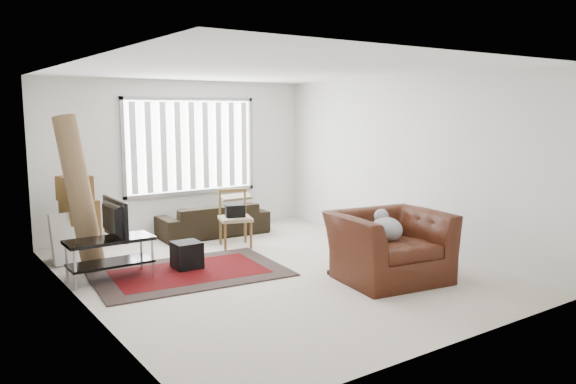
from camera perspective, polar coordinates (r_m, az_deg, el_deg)
name	(u,v)px	position (r m, az deg, el deg)	size (l,w,h in m)	color
room	(255,141)	(7.92, -3.41, 5.22)	(6.00, 6.02, 2.71)	beige
persian_rug	(189,272)	(7.78, -9.99, -8.04)	(2.66, 1.91, 0.02)	black
tv_stand	(110,250)	(7.65, -17.65, -5.62)	(1.09, 0.49, 0.55)	black
tv	(108,219)	(7.57, -17.78, -2.63)	(0.89, 0.11, 0.51)	black
subwoofer	(187,255)	(7.93, -10.24, -6.30)	(0.36, 0.36, 0.36)	black
moving_boxes	(78,220)	(8.89, -20.52, -2.67)	(0.57, 0.54, 1.23)	brown
white_flatpack	(72,238)	(8.65, -21.09, -4.36)	(0.58, 0.08, 0.74)	silver
rolled_rug	(79,192)	(8.21, -20.45, -0.03)	(0.32, 0.32, 2.12)	brown
sofa	(213,215)	(9.93, -7.61, -2.30)	(1.90, 0.82, 0.73)	black
side_chair	(235,216)	(9.07, -5.40, -2.40)	(0.62, 0.62, 0.92)	#847656
armchair	(389,241)	(7.39, 10.25, -4.94)	(1.53, 1.38, 1.01)	#3B170C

